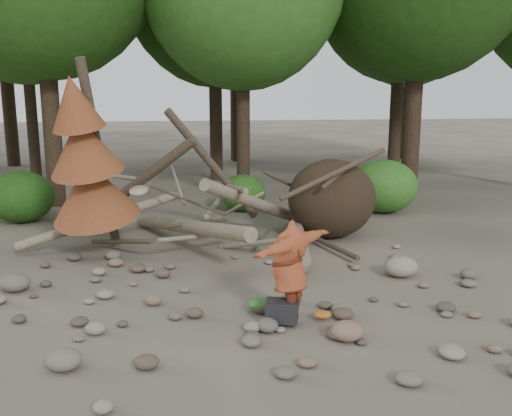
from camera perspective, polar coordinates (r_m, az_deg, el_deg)
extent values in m
plane|color=#514C44|center=(9.99, -0.38, -9.69)|extent=(120.00, 120.00, 0.00)
ellipsoid|color=#332619|center=(14.30, 7.56, 0.93)|extent=(2.20, 1.87, 1.98)
cylinder|color=gray|center=(13.28, -6.89, -1.84)|extent=(2.61, 5.11, 1.08)
cylinder|color=gray|center=(13.84, 0.48, 0.29)|extent=(3.18, 3.71, 1.90)
cylinder|color=brown|center=(14.02, -11.99, 2.25)|extent=(3.08, 1.91, 2.49)
cylinder|color=gray|center=(13.44, 4.31, -2.50)|extent=(1.13, 4.98, 0.43)
cylinder|color=brown|center=(14.16, -4.30, 4.21)|extent=(2.39, 1.03, 2.89)
cylinder|color=gray|center=(13.64, -15.37, -1.17)|extent=(3.71, 0.86, 1.20)
cylinder|color=#4C3F30|center=(13.20, -13.38, -3.29)|extent=(1.52, 1.70, 0.49)
cylinder|color=gray|center=(13.98, -2.08, -0.02)|extent=(1.57, 0.85, 0.69)
cylinder|color=#4C3F30|center=(14.64, 3.93, 2.09)|extent=(1.92, 1.25, 1.10)
cylinder|color=gray|center=(13.58, -7.89, 2.53)|extent=(0.37, 1.42, 0.85)
cylinder|color=#4C3F30|center=(13.35, 7.10, -3.54)|extent=(0.79, 2.54, 0.12)
cylinder|color=gray|center=(12.72, -5.91, -2.88)|extent=(1.78, 1.11, 0.29)
cylinder|color=#4C3F30|center=(13.18, -15.40, 5.02)|extent=(0.67, 1.13, 4.35)
cone|color=brown|center=(13.00, -16.08, 1.76)|extent=(2.06, 2.13, 1.86)
cone|color=brown|center=(12.68, -16.92, 6.04)|extent=(1.71, 1.78, 1.65)
cone|color=brown|center=(12.46, -17.73, 10.05)|extent=(1.23, 1.30, 1.41)
cylinder|color=#38281C|center=(19.09, -20.15, 13.55)|extent=(0.56, 0.56, 8.96)
cylinder|color=#38281C|center=(18.55, -1.30, 11.50)|extent=(0.44, 0.44, 7.14)
cylinder|color=#38281C|center=(20.76, 15.68, 14.30)|extent=(0.60, 0.60, 9.45)
cylinder|color=#38281C|center=(23.30, -21.72, 11.26)|extent=(0.42, 0.42, 7.56)
cylinder|color=#38281C|center=(23.48, -4.10, 13.24)|extent=(0.52, 0.52, 8.54)
cylinder|color=#38281C|center=(24.81, 13.96, 12.36)|extent=(0.50, 0.50, 8.12)
cylinder|color=#38281C|center=(30.23, -23.78, 13.02)|extent=(0.62, 0.62, 9.66)
cylinder|color=#38281C|center=(29.89, -2.09, 13.13)|extent=(0.54, 0.54, 8.75)
cylinder|color=#38281C|center=(31.68, 14.79, 11.86)|extent=(0.46, 0.46, 7.84)
ellipsoid|color=#2D651D|center=(31.99, 15.19, 19.30)|extent=(7.17, 7.17, 8.60)
ellipsoid|color=#214F15|center=(17.19, -22.41, 1.04)|extent=(1.80, 1.80, 1.44)
ellipsoid|color=#2D651D|center=(17.41, -1.34, 1.52)|extent=(1.40, 1.40, 1.12)
ellipsoid|color=#387725|center=(17.61, 12.68, 2.15)|extent=(2.00, 2.00, 1.60)
imported|color=#974022|center=(9.02, 3.40, -6.16)|extent=(1.80, 1.73, 1.60)
cylinder|color=#927C5C|center=(8.53, -11.64, 1.74)|extent=(0.31, 0.29, 0.15)
cube|color=black|center=(9.17, 2.59, -10.59)|extent=(0.58, 0.46, 0.34)
ellipsoid|color=#2E6026|center=(9.69, 0.53, -9.83)|extent=(0.47, 0.39, 0.18)
ellipsoid|color=#B3621E|center=(9.41, 6.64, -10.81)|extent=(0.29, 0.24, 0.11)
ellipsoid|color=slate|center=(8.22, -18.65, -14.16)|extent=(0.49, 0.44, 0.29)
ellipsoid|color=#856753|center=(8.74, 9.12, -12.04)|extent=(0.50, 0.45, 0.30)
ellipsoid|color=gray|center=(11.74, 14.29, -5.70)|extent=(0.68, 0.61, 0.41)
ellipsoid|color=#695F58|center=(11.48, -22.97, -6.88)|extent=(0.56, 0.50, 0.34)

